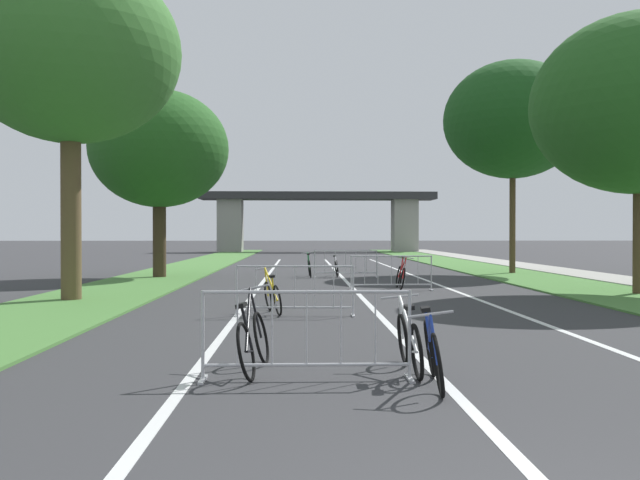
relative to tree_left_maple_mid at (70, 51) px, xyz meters
name	(u,v)px	position (x,y,z in m)	size (l,w,h in m)	color
grass_verge_left	(185,269)	(0.34, 14.62, -6.26)	(3.41, 69.98, 0.05)	#477A38
grass_verge_right	(482,269)	(14.47, 14.62, -6.26)	(3.41, 69.98, 0.05)	#477A38
sidewalk_path_right	(540,268)	(17.26, 14.62, -6.25)	(2.17, 69.98, 0.08)	#9E9B93
lane_stripe_center	(347,282)	(7.41, 6.23, -6.28)	(0.14, 40.48, 0.01)	silver
lane_stripe_right_lane	(431,282)	(10.36, 6.23, -6.28)	(0.14, 40.48, 0.01)	silver
lane_stripe_left_lane	(262,282)	(4.46, 6.23, -6.28)	(0.14, 40.48, 0.01)	silver
overpass_bridge	(318,211)	(7.41, 43.83, -2.58)	(21.31, 3.39, 5.43)	#2D2D30
tree_left_maple_mid	(70,51)	(0.00, 0.00, 0.00)	(5.49, 5.49, 8.65)	brown
tree_left_pine_near	(159,149)	(0.40, 8.66, -1.36)	(5.26, 5.26, 7.18)	#3D2D1E
tree_right_oak_mid	(638,104)	(15.09, 1.18, -1.02)	(5.82, 5.82, 7.74)	#4C3823
tree_right_oak_near	(513,120)	(14.70, 10.79, 0.18)	(5.77, 5.77, 8.93)	#4C3823
crowd_barrier_nearest	(307,335)	(5.83, -9.20, -5.76)	(2.47, 0.44, 1.05)	#ADADB2
crowd_barrier_second	(295,291)	(5.65, -3.19, -5.76)	(2.48, 0.54, 1.05)	#ADADB2
crowd_barrier_third	(391,273)	(8.49, 2.82, -5.76)	(2.48, 0.49, 1.05)	#ADADB2
crowd_barrier_fourth	(346,264)	(7.53, 8.84, -5.76)	(2.49, 0.56, 1.05)	#ADADB2
bicycle_black_0	(253,341)	(5.18, -8.76, -5.89)	(0.52, 1.74, 1.06)	black
bicycle_blue_1	(433,353)	(7.24, -9.57, -5.91)	(0.52, 1.69, 0.91)	black
bicycle_white_2	(409,342)	(7.10, -8.79, -5.92)	(0.49, 1.66, 0.93)	black
bicycle_yellow_3	(272,296)	(5.17, -2.73, -5.92)	(0.67, 1.62, 0.99)	black
bicycle_green_4	(309,267)	(6.13, 9.19, -5.91)	(0.47, 1.75, 0.97)	black
bicycle_silver_5	(337,267)	(7.21, 9.29, -5.92)	(0.45, 1.70, 0.88)	black
bicycle_red_6	(401,276)	(8.86, 3.42, -5.89)	(0.47, 1.72, 1.04)	black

